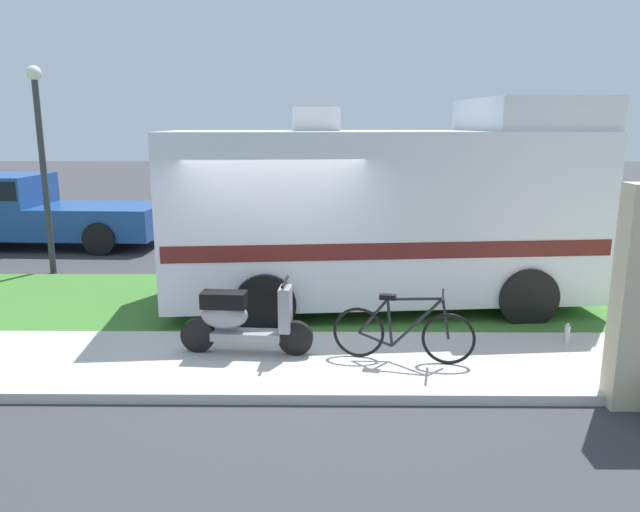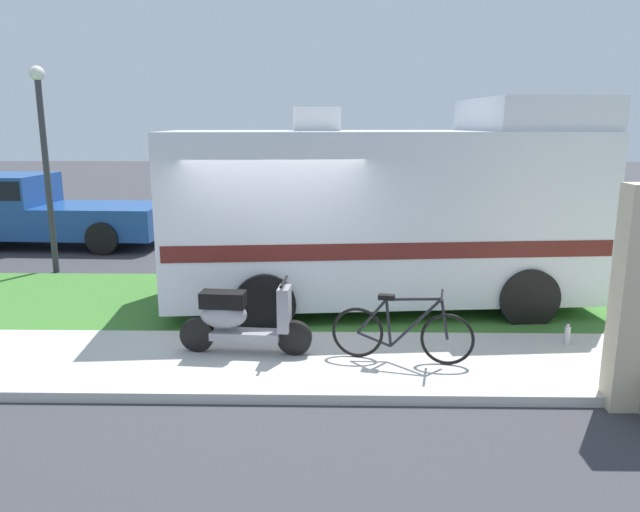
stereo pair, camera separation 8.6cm
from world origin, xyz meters
The scene contains 9 objects.
ground_plane centered at (0.00, 0.00, 0.00)m, with size 80.00×80.00×0.00m, color #38383D.
sidewalk centered at (0.00, -1.20, 0.06)m, with size 24.00×2.00×0.12m.
grass_strip centered at (0.00, 1.50, 0.04)m, with size 24.00×3.40×0.08m.
motorhome_rv centered at (1.65, 1.45, 1.60)m, with size 6.86×3.13×3.37m.
scooter centered at (-0.37, -0.99, 0.58)m, with size 1.70×0.50×0.97m.
bicycle centered at (1.65, -1.22, 0.49)m, with size 1.71×0.55×0.88m.
pickup_truck_near centered at (-6.56, 6.32, 0.94)m, with size 5.32×2.23×1.76m.
bottle_green centered at (3.91, -0.60, 0.25)m, with size 0.07×0.07×0.30m.
street_lamp_post centered at (-4.84, 3.60, 2.47)m, with size 0.28×0.28×4.05m.
Camera 1 is at (0.70, -8.16, 2.98)m, focal length 33.56 mm.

